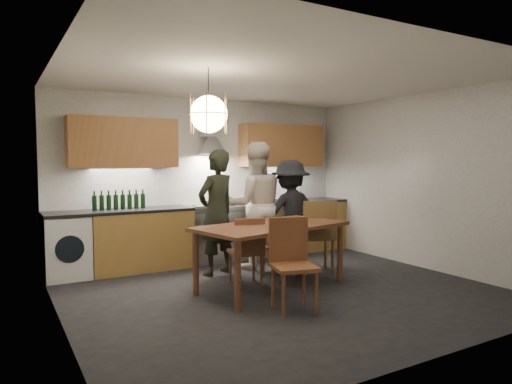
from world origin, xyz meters
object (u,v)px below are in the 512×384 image
dining_table (272,232)px  person_right (290,213)px  stock_pot (296,196)px  person_mid (255,205)px  wine_bottles (119,200)px  mixing_bowl (270,200)px  person_left (217,212)px  chair_back_left (247,247)px  chair_front (291,257)px

dining_table → person_right: person_right is taller
stock_pot → dining_table: bearing=-132.0°
dining_table → person_mid: person_mid is taller
person_right → wine_bottles: size_ratio=2.14×
dining_table → mixing_bowl: 2.05m
dining_table → person_mid: size_ratio=1.10×
person_left → wine_bottles: 1.43m
person_mid → mixing_bowl: person_mid is taller
chair_back_left → person_left: person_left is taller
chair_back_left → person_left: 0.87m
dining_table → chair_back_left: bearing=124.9°
chair_front → wine_bottles: 2.91m
person_left → stock_pot: 2.14m
chair_back_left → chair_front: (-0.01, -0.99, 0.06)m
mixing_bowl → wine_bottles: bearing=177.8°
wine_bottles → mixing_bowl: bearing=-2.2°
chair_back_left → mixing_bowl: mixing_bowl is taller
dining_table → person_mid: (0.38, 1.07, 0.22)m
chair_front → person_left: size_ratio=0.56×
person_mid → mixing_bowl: size_ratio=6.74×
chair_back_left → wine_bottles: (-1.20, 1.63, 0.53)m
mixing_bowl → person_mid: bearing=-135.0°
mixing_bowl → stock_pot: stock_pot is taller
stock_pot → wine_bottles: bearing=-179.7°
person_mid → wine_bottles: size_ratio=2.50×
person_right → person_mid: bearing=-16.6°
person_right → stock_pot: 1.26m
dining_table → stock_pot: stock_pot is taller
person_left → person_mid: 0.68m
stock_pot → chair_front: bearing=-125.8°
chair_front → wine_bottles: wine_bottles is taller
wine_bottles → person_mid: bearing=-22.9°
person_right → mixing_bowl: bearing=-96.9°
mixing_bowl → person_right: bearing=-101.0°
chair_front → wine_bottles: (-1.20, 2.61, 0.47)m
person_left → wine_bottles: person_left is taller
dining_table → person_mid: bearing=58.7°
person_left → person_right: bearing=155.8°
chair_front → mixing_bowl: size_ratio=3.54×
person_right → wine_bottles: person_right is taller
chair_back_left → mixing_bowl: size_ratio=3.17×
person_mid → wine_bottles: person_mid is taller
chair_back_left → wine_bottles: 2.09m
person_left → stock_pot: (1.96, 0.86, 0.10)m
dining_table → stock_pot: 2.51m
person_left → stock_pot: person_left is taller
chair_back_left → mixing_bowl: (1.28, 1.53, 0.43)m
person_mid → stock_pot: person_mid is taller
chair_front → person_mid: (0.61, 1.85, 0.37)m
chair_back_left → mixing_bowl: bearing=-118.3°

